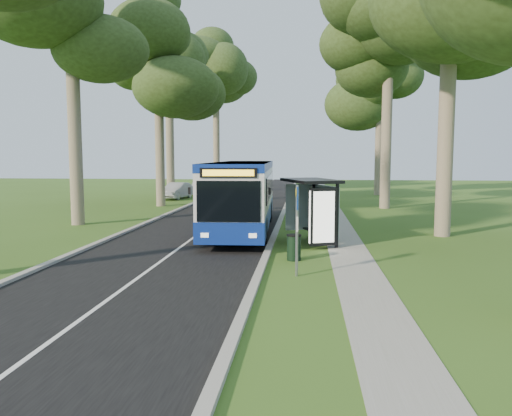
{
  "coord_description": "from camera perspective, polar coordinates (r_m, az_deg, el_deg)",
  "views": [
    {
      "loc": [
        1.37,
        -16.89,
        3.57
      ],
      "look_at": [
        -0.51,
        1.97,
        1.6
      ],
      "focal_mm": 35.0,
      "sensor_mm": 36.0,
      "label": 1
    }
  ],
  "objects": [
    {
      "name": "litter_bin",
      "position": [
        17.24,
        4.36,
        -4.5
      ],
      "size": [
        0.51,
        0.51,
        0.9
      ],
      "rotation": [
        0.0,
        0.0,
        0.34
      ],
      "color": "black",
      "rests_on": "ground"
    },
    {
      "name": "kerb_east",
      "position": [
        27.15,
        2.75,
        -1.5
      ],
      "size": [
        0.25,
        100.0,
        0.12
      ],
      "primitive_type": "cube",
      "color": "#9E9B93",
      "rests_on": "ground"
    },
    {
      "name": "ground",
      "position": [
        17.31,
        1.04,
        -5.97
      ],
      "size": [
        120.0,
        120.0,
        0.0
      ],
      "primitive_type": "plane",
      "color": "#38581B",
      "rests_on": "ground"
    },
    {
      "name": "tree_west_d",
      "position": [
        47.54,
        -9.98,
        17.49
      ],
      "size": [
        5.2,
        5.2,
        17.81
      ],
      "color": "#7A6B56",
      "rests_on": "ground"
    },
    {
      "name": "bus_shelter",
      "position": [
        20.07,
        6.65,
        1.02
      ],
      "size": [
        2.61,
        3.46,
        2.64
      ],
      "rotation": [
        0.0,
        0.0,
        0.35
      ],
      "color": "black",
      "rests_on": "ground"
    },
    {
      "name": "road",
      "position": [
        27.55,
        -4.54,
        -1.51
      ],
      "size": [
        7.0,
        100.0,
        0.02
      ],
      "primitive_type": "cube",
      "color": "black",
      "rests_on": "ground"
    },
    {
      "name": "bus_stop_sign",
      "position": [
        14.79,
        4.7,
        -1.4
      ],
      "size": [
        0.1,
        0.38,
        2.73
      ],
      "rotation": [
        0.0,
        0.0,
        0.08
      ],
      "color": "gray",
      "rests_on": "ground"
    },
    {
      "name": "centre_line",
      "position": [
        27.55,
        -4.54,
        -1.48
      ],
      "size": [
        0.12,
        100.0,
        0.0
      ],
      "primitive_type": "cube",
      "color": "white",
      "rests_on": "road"
    },
    {
      "name": "kerb_west",
      "position": [
        28.38,
        -11.51,
        -1.29
      ],
      "size": [
        0.25,
        100.0,
        0.12
      ],
      "primitive_type": "cube",
      "color": "#9E9B93",
      "rests_on": "ground"
    },
    {
      "name": "tree_west_c",
      "position": [
        36.97,
        -11.13,
        15.93
      ],
      "size": [
        5.2,
        5.2,
        13.56
      ],
      "color": "#7A6B56",
      "rests_on": "ground"
    },
    {
      "name": "tree_west_e",
      "position": [
        56.5,
        -4.61,
        15.19
      ],
      "size": [
        5.2,
        5.2,
        17.14
      ],
      "color": "#7A6B56",
      "rests_on": "ground"
    },
    {
      "name": "tree_east_c",
      "position": [
        36.34,
        14.99,
        19.4
      ],
      "size": [
        5.2,
        5.2,
        16.42
      ],
      "color": "#7A6B56",
      "rests_on": "ground"
    },
    {
      "name": "bus",
      "position": [
        24.07,
        -1.53,
        1.49
      ],
      "size": [
        3.13,
        12.51,
        3.29
      ],
      "rotation": [
        0.0,
        0.0,
        0.04
      ],
      "color": "silver",
      "rests_on": "ground"
    },
    {
      "name": "car_silver",
      "position": [
        42.48,
        -9.05,
        1.96
      ],
      "size": [
        2.11,
        4.3,
        1.36
      ],
      "primitive_type": "imported",
      "rotation": [
        0.0,
        0.0,
        -0.17
      ],
      "color": "#9B9EA2",
      "rests_on": "ground"
    },
    {
      "name": "tree_east_d",
      "position": [
        47.85,
        14.02,
        14.04
      ],
      "size": [
        5.2,
        5.2,
        14.11
      ],
      "color": "#7A6B56",
      "rests_on": "ground"
    },
    {
      "name": "tree_west_b",
      "position": [
        28.61,
        -20.48,
        21.06
      ],
      "size": [
        5.2,
        5.2,
        15.14
      ],
      "color": "#7A6B56",
      "rests_on": "ground"
    },
    {
      "name": "car_white",
      "position": [
        47.56,
        -6.02,
        2.57
      ],
      "size": [
        3.12,
        5.06,
        1.61
      ],
      "primitive_type": "imported",
      "rotation": [
        0.0,
        0.0,
        -0.28
      ],
      "color": "white",
      "rests_on": "ground"
    },
    {
      "name": "footpath",
      "position": [
        27.17,
        9.09,
        -1.67
      ],
      "size": [
        1.5,
        100.0,
        0.02
      ],
      "primitive_type": "cube",
      "color": "gray",
      "rests_on": "ground"
    }
  ]
}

